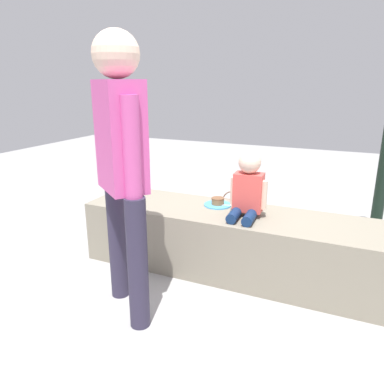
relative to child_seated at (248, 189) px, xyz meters
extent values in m
plane|color=#A0A09E|center=(-0.13, 0.04, -0.71)|extent=(12.00, 12.00, 0.00)
cube|color=gray|center=(-0.13, 0.04, -0.46)|extent=(2.32, 0.59, 0.49)
cylinder|color=navy|center=(-0.06, -0.09, -0.18)|extent=(0.09, 0.25, 0.08)
cylinder|color=navy|center=(0.05, -0.09, -0.18)|extent=(0.09, 0.25, 0.08)
cube|color=#E14F48|center=(0.00, 0.02, -0.03)|extent=(0.22, 0.14, 0.28)
sphere|color=beige|center=(0.00, 0.02, 0.19)|extent=(0.16, 0.16, 0.16)
cylinder|color=beige|center=(-0.11, 0.03, -0.04)|extent=(0.05, 0.05, 0.21)
cylinder|color=beige|center=(0.12, 0.01, -0.04)|extent=(0.05, 0.05, 0.21)
cylinder|color=#2F2A40|center=(-0.42, -0.85, -0.29)|extent=(0.12, 0.12, 0.83)
cylinder|color=#2F2A40|center=(-0.73, -0.61, -0.29)|extent=(0.12, 0.12, 0.83)
cube|color=#D6509C|center=(-0.57, -0.73, 0.44)|extent=(0.41, 0.38, 0.63)
sphere|color=beige|center=(-0.57, -0.73, 0.89)|extent=(0.26, 0.26, 0.26)
cylinder|color=#D6509C|center=(-0.43, -0.84, 0.38)|extent=(0.10, 0.10, 0.60)
cylinder|color=#D6509C|center=(-0.72, -0.62, 0.38)|extent=(0.10, 0.10, 0.60)
cylinder|color=#4CA5D8|center=(-0.28, 0.14, -0.21)|extent=(0.22, 0.22, 0.01)
cylinder|color=olive|center=(-0.28, 0.14, -0.18)|extent=(0.10, 0.10, 0.04)
cylinder|color=brown|center=(-0.28, 0.14, -0.15)|extent=(0.10, 0.10, 0.01)
cube|color=silver|center=(-0.22, 0.13, -0.20)|extent=(0.11, 0.04, 0.00)
cube|color=gold|center=(-0.95, 0.75, -0.58)|extent=(0.24, 0.09, 0.25)
torus|color=white|center=(-1.00, 0.75, -0.46)|extent=(0.09, 0.01, 0.09)
torus|color=white|center=(-0.90, 0.75, -0.46)|extent=(0.09, 0.01, 0.09)
cylinder|color=black|center=(0.96, 1.37, -0.69)|extent=(0.36, 0.36, 0.04)
cylinder|color=black|center=(0.96, 1.37, -0.15)|extent=(0.11, 0.11, 1.03)
cylinder|color=silver|center=(-0.37, 0.70, -0.63)|extent=(0.06, 0.06, 0.15)
cone|color=silver|center=(-0.37, 0.70, -0.54)|extent=(0.05, 0.05, 0.03)
cylinder|color=white|center=(-0.37, 0.70, -0.52)|extent=(0.03, 0.03, 0.02)
cube|color=white|center=(0.08, 0.79, -0.64)|extent=(0.38, 0.36, 0.14)
cube|color=black|center=(-0.59, 0.51, -0.60)|extent=(0.30, 0.10, 0.21)
torus|color=black|center=(-0.59, 0.51, -0.49)|extent=(0.22, 0.01, 0.22)
cube|color=brown|center=(-0.43, 1.02, -0.58)|extent=(0.31, 0.15, 0.24)
torus|color=brown|center=(-0.43, 1.02, -0.46)|extent=(0.23, 0.01, 0.23)
camera|label=1|loc=(0.66, -2.50, 0.74)|focal=34.30mm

